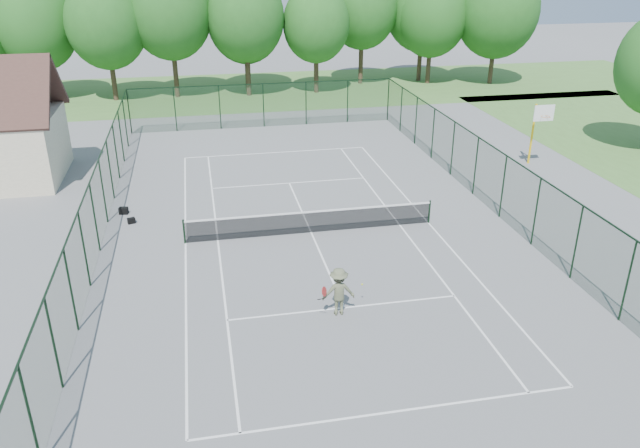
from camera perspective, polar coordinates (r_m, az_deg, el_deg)
The scene contains 10 objects.
ground at distance 27.70m, azimuth -0.81°, elevation -0.79°, with size 140.00×140.00×0.00m, color slate.
grass_far at distance 56.11m, azimuth -6.57°, elevation 12.03°, with size 80.00×16.00×0.01m, color #53853C.
court_lines at distance 27.70m, azimuth -0.81°, elevation -0.78°, with size 11.05×23.85×0.01m.
tennis_net at distance 27.46m, azimuth -0.82°, elevation 0.30°, with size 11.08×0.08×1.10m.
fence_enclosure at distance 27.08m, azimuth -0.83°, elevation 2.21°, with size 18.05×36.05×3.02m.
tree_line_far at distance 55.17m, azimuth -6.88°, elevation 18.12°, with size 39.40×6.40×9.70m.
basketball_goal at distance 37.50m, azimuth 19.36°, elevation 8.76°, with size 1.20×1.43×3.65m.
sports_bag_a at distance 30.98m, azimuth -17.52°, elevation 1.17°, with size 0.41×0.25×0.33m, color black.
sports_bag_b at distance 29.84m, azimuth -16.86°, elevation 0.29°, with size 0.34×0.21×0.26m, color black.
tennis_player at distance 21.42m, azimuth 1.72°, elevation -6.19°, with size 1.82×0.95×1.74m.
Camera 1 is at (-4.54, -24.69, 11.71)m, focal length 35.00 mm.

